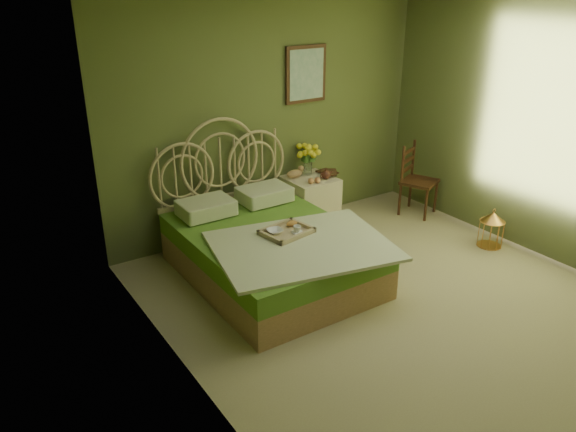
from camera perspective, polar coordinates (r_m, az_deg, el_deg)
floor at (r=5.29m, az=11.53°, el=-9.01°), size 4.50×4.50×0.00m
ceiling at (r=4.51m, az=14.31°, el=20.27°), size 4.50×4.50×0.00m
wall_back at (r=6.43m, az=-1.80°, el=9.91°), size 4.00×0.00×4.00m
wall_left at (r=3.65m, az=-9.83°, el=-1.10°), size 0.00×4.50×4.50m
wall_right at (r=6.29m, az=25.74°, el=7.32°), size 0.00×4.50×4.50m
wall_art at (r=6.57m, az=1.84°, el=14.20°), size 0.54×0.04×0.64m
bed at (r=5.57m, az=-2.01°, el=-3.16°), size 1.79×2.26×1.40m
nightstand at (r=6.69m, az=2.23°, el=2.03°), size 0.54×0.54×1.03m
chair at (r=7.19m, az=12.84°, el=4.12°), size 0.52×0.52×0.90m
birdcage at (r=6.60m, az=19.94°, el=-1.31°), size 0.27×0.27×0.40m
book_lower at (r=6.71m, az=3.44°, el=4.29°), size 0.20×0.25×0.02m
book_upper at (r=6.70m, az=3.45°, el=4.46°), size 0.28×0.30×0.02m
cereal_bowl at (r=5.30m, az=-1.34°, el=-1.56°), size 0.16×0.16×0.04m
coffee_cup at (r=5.30m, az=0.93°, el=-1.36°), size 0.09×0.09×0.07m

